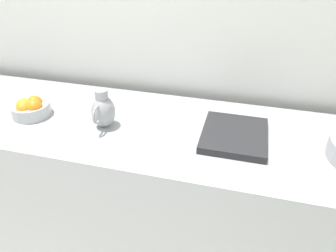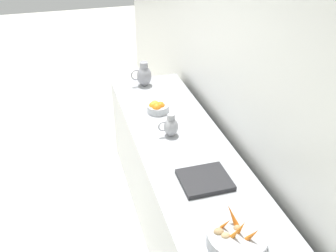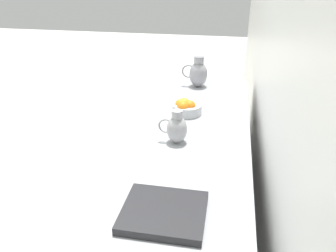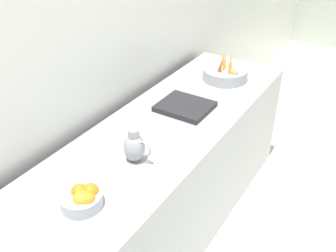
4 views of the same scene
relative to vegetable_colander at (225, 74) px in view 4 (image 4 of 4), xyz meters
The scene contains 6 objects.
tile_wall_left 0.90m from the vegetable_colander, 135.96° to the right, with size 0.10×8.79×3.00m, color white.
prep_counter 1.11m from the vegetable_colander, 91.85° to the right, with size 0.73×2.83×0.89m, color #9EA0A5.
vegetable_colander is the anchor object (origin of this frame).
orange_bowl 1.62m from the vegetable_colander, 88.93° to the right, with size 0.20×0.20×0.11m.
metal_pitcher_short 1.21m from the vegetable_colander, 88.74° to the right, with size 0.17×0.12×0.20m.
counter_sink_basin 0.57m from the vegetable_colander, 92.78° to the right, with size 0.34×0.30×0.04m, color #232326.
Camera 4 is at (-0.37, -1.40, 2.17)m, focal length 41.23 mm.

